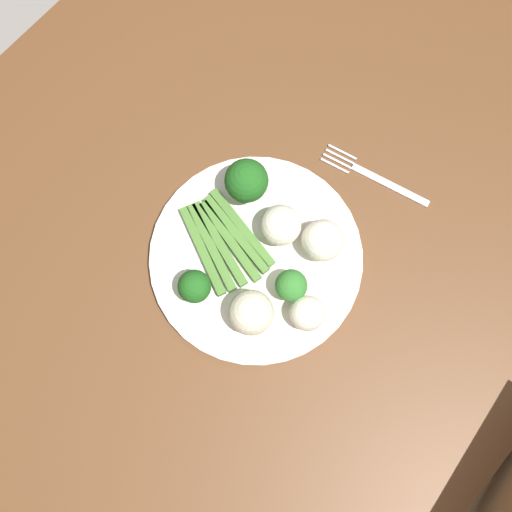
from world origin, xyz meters
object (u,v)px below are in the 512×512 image
cauliflower_back (323,240)px  fork (374,177)px  plate (256,258)px  asparagus_bundle (223,240)px  cauliflower_edge (307,313)px  broccoli_outer_edge (291,285)px  cauliflower_back_right (251,313)px  broccoli_left (246,181)px  cauliflower_near_fork (280,225)px  broccoli_front (195,287)px  dining_table (223,271)px

cauliflower_back → fork: cauliflower_back is taller
plate → asparagus_bundle: size_ratio=1.98×
cauliflower_back → cauliflower_edge: (-0.09, -0.05, -0.00)m
plate → cauliflower_edge: (-0.02, -0.10, 0.03)m
broccoli_outer_edge → cauliflower_back_right: (-0.06, 0.02, 0.00)m
broccoli_left → cauliflower_back: (0.01, -0.13, -0.01)m
asparagus_bundle → cauliflower_near_fork: bearing=67.9°
asparagus_bundle → broccoli_front: bearing=-60.1°
dining_table → asparagus_bundle: 0.12m
cauliflower_back_right → cauliflower_near_fork: bearing=22.8°
dining_table → cauliflower_near_fork: 0.17m
dining_table → asparagus_bundle: bearing=24.4°
broccoli_front → cauliflower_back: 0.18m
broccoli_left → fork: (0.14, -0.12, -0.05)m
cauliflower_back_right → broccoli_front: bearing=106.5°
cauliflower_back → plate: bearing=141.3°
broccoli_left → cauliflower_back: 0.13m
cauliflower_edge → fork: 0.23m
cauliflower_near_fork → cauliflower_back_right: 0.12m
asparagus_bundle → cauliflower_back_right: size_ratio=2.47×
asparagus_bundle → cauliflower_edge: cauliflower_edge is taller
broccoli_front → asparagus_bundle: bearing=14.2°
dining_table → broccoli_left: 0.18m
plate → broccoli_outer_edge: bearing=-93.4°
dining_table → fork: (0.23, -0.09, 0.10)m
broccoli_left → cauliflower_edge: size_ratio=1.55×
dining_table → fork: fork is taller
asparagus_bundle → broccoli_outer_edge: 0.12m
broccoli_left → cauliflower_back_right: broccoli_left is taller
asparagus_bundle → fork: size_ratio=0.89×
broccoli_outer_edge → plate: bearing=86.6°
broccoli_left → cauliflower_near_fork: (-0.01, -0.07, -0.01)m
broccoli_outer_edge → cauliflower_back: bearing=6.2°
asparagus_bundle → cauliflower_back_right: cauliflower_back_right is taller
asparagus_bundle → broccoli_outer_edge: bearing=20.5°
dining_table → cauliflower_edge: size_ratio=29.66×
broccoli_front → dining_table: bearing=10.8°
broccoli_outer_edge → cauliflower_back_right: cauliflower_back_right is taller
cauliflower_edge → plate: bearing=80.7°
plate → asparagus_bundle: bearing=105.4°
dining_table → broccoli_left: (0.09, 0.03, 0.15)m
plate → cauliflower_near_fork: cauliflower_near_fork is taller
cauliflower_back_right → cauliflower_edge: size_ratio=1.27×
cauliflower_near_fork → fork: size_ratio=0.34×
cauliflower_back_right → fork: (0.27, 0.00, -0.04)m
asparagus_bundle → cauliflower_back_right: 0.11m
broccoli_outer_edge → cauliflower_edge: broccoli_outer_edge is taller
dining_table → asparagus_bundle: asparagus_bundle is taller
cauliflower_back_right → cauliflower_back: cauliflower_back_right is taller
broccoli_left → cauliflower_near_fork: 0.07m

